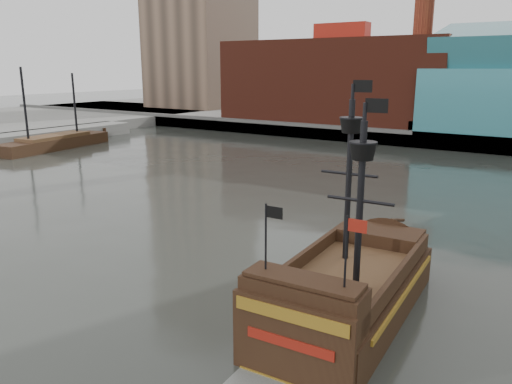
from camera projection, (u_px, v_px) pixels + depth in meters
The scene contains 6 objects.
ground at pixel (142, 317), 25.04m from camera, with size 400.00×400.00×0.00m, color #252823.
promenade_far at pixel (481, 125), 99.28m from camera, with size 220.00×60.00×2.00m, color slate.
seawall at pixel (446, 142), 75.33m from camera, with size 220.00×1.00×2.60m, color #4C4C49.
pier at pixel (22, 139), 80.09m from camera, with size 6.00×40.00×2.00m, color slate.
pirate_ship at pixel (347, 296), 24.78m from camera, with size 6.01×16.87×12.44m.
docked_vessel at pixel (55, 144), 76.59m from camera, with size 6.80×19.30×12.85m.
Camera 1 is at (17.32, -15.85, 12.18)m, focal length 35.00 mm.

